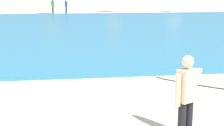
% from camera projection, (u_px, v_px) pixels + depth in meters
% --- Properties ---
extents(sea, '(120.00, 28.00, 0.14)m').
position_uv_depth(sea, '(62.00, 29.00, 25.18)').
color(sea, teal).
rests_on(sea, ground).
extents(surfer_with_board, '(1.54, 2.36, 1.73)m').
position_uv_depth(surfer_with_board, '(195.00, 91.00, 6.66)').
color(surfer_with_board, black).
rests_on(surfer_with_board, ground).
extents(beachgoer_near_row_left, '(0.32, 0.20, 1.58)m').
position_uv_depth(beachgoer_near_row_left, '(53.00, 6.00, 39.19)').
color(beachgoer_near_row_left, '#383842').
rests_on(beachgoer_near_row_left, ground).
extents(beachgoer_near_row_mid, '(0.32, 0.20, 1.58)m').
position_uv_depth(beachgoer_near_row_mid, '(66.00, 6.00, 39.21)').
color(beachgoer_near_row_mid, '#383842').
rests_on(beachgoer_near_row_mid, ground).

